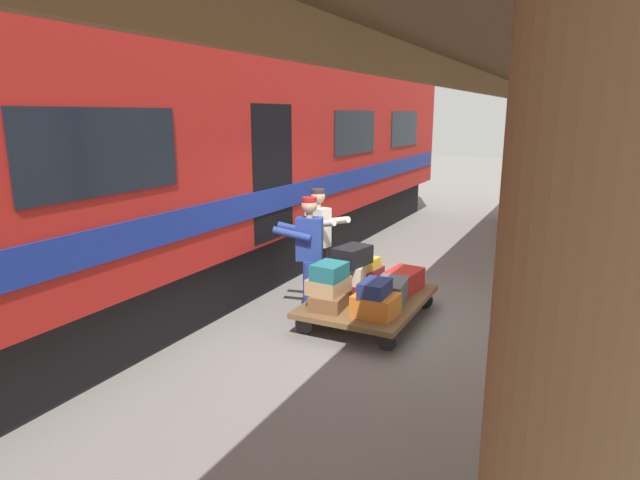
% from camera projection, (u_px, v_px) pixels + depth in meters
% --- Properties ---
extents(ground_plane, '(60.00, 60.00, 0.00)m').
position_uv_depth(ground_plane, '(402.00, 319.00, 7.50)').
color(ground_plane, slate).
extents(platform_canopy, '(3.20, 18.76, 3.56)m').
position_uv_depth(platform_canopy, '(596.00, 72.00, 5.83)').
color(platform_canopy, brown).
rests_on(platform_canopy, ground_plane).
extents(train_car, '(3.02, 17.64, 4.00)m').
position_uv_depth(train_car, '(194.00, 162.00, 8.59)').
color(train_car, '#B21E19').
rests_on(train_car, ground_plane).
extents(luggage_cart, '(1.42, 2.03, 0.32)m').
position_uv_depth(luggage_cart, '(368.00, 301.00, 7.41)').
color(luggage_cart, brown).
rests_on(luggage_cart, ground_plane).
extents(suitcase_maroon_trunk, '(0.52, 0.50, 0.21)m').
position_uv_depth(suitcase_maroon_trunk, '(347.00, 288.00, 7.51)').
color(suitcase_maroon_trunk, maroon).
rests_on(suitcase_maroon_trunk, luggage_cart).
extents(suitcase_brown_leather, '(0.46, 0.62, 0.20)m').
position_uv_depth(suitcase_brown_leather, '(330.00, 300.00, 7.03)').
color(suitcase_brown_leather, brown).
rests_on(suitcase_brown_leather, luggage_cart).
extents(suitcase_burgundy_valise, '(0.50, 0.67, 0.24)m').
position_uv_depth(suitcase_burgundy_valise, '(363.00, 276.00, 7.99)').
color(suitcase_burgundy_valise, maroon).
rests_on(suitcase_burgundy_valise, luggage_cart).
extents(suitcase_slate_roller, '(0.46, 0.66, 0.30)m').
position_uv_depth(suitcase_slate_roller, '(391.00, 291.00, 7.22)').
color(suitcase_slate_roller, '#4C515B').
rests_on(suitcase_slate_roller, luggage_cart).
extents(suitcase_orange_carryall, '(0.54, 0.50, 0.27)m').
position_uv_depth(suitcase_orange_carryall, '(376.00, 305.00, 6.74)').
color(suitcase_orange_carryall, '#CC6B23').
rests_on(suitcase_orange_carryall, luggage_cart).
extents(suitcase_red_plastic, '(0.47, 0.65, 0.30)m').
position_uv_depth(suitcase_red_plastic, '(404.00, 280.00, 7.71)').
color(suitcase_red_plastic, '#AD231E').
rests_on(suitcase_red_plastic, luggage_cart).
extents(suitcase_cream_canvas, '(0.49, 0.57, 0.24)m').
position_uv_depth(suitcase_cream_canvas, '(350.00, 272.00, 7.46)').
color(suitcase_cream_canvas, beige).
rests_on(suitcase_cream_canvas, suitcase_maroon_trunk).
extents(suitcase_tan_vintage, '(0.47, 0.53, 0.20)m').
position_uv_depth(suitcase_tan_vintage, '(328.00, 285.00, 7.00)').
color(suitcase_tan_vintage, tan).
rests_on(suitcase_tan_vintage, suitcase_brown_leather).
extents(suitcase_teal_softside, '(0.39, 0.46, 0.21)m').
position_uv_depth(suitcase_teal_softside, '(329.00, 271.00, 6.91)').
color(suitcase_teal_softside, '#1E666B').
rests_on(suitcase_teal_softside, suitcase_tan_vintage).
extents(suitcase_black_hardshell, '(0.45, 0.59, 0.26)m').
position_uv_depth(suitcase_black_hardshell, '(352.00, 256.00, 7.37)').
color(suitcase_black_hardshell, black).
rests_on(suitcase_black_hardshell, suitcase_cream_canvas).
extents(suitcase_yellow_case, '(0.46, 0.51, 0.17)m').
position_uv_depth(suitcase_yellow_case, '(363.00, 263.00, 7.93)').
color(suitcase_yellow_case, gold).
rests_on(suitcase_yellow_case, suitcase_burgundy_valise).
extents(suitcase_navy_fabric, '(0.33, 0.46, 0.18)m').
position_uv_depth(suitcase_navy_fabric, '(375.00, 288.00, 6.68)').
color(suitcase_navy_fabric, navy).
rests_on(suitcase_navy_fabric, suitcase_orange_carryall).
extents(porter_in_overalls, '(0.73, 0.57, 1.70)m').
position_uv_depth(porter_in_overalls, '(308.00, 252.00, 7.45)').
color(porter_in_overalls, navy).
rests_on(porter_in_overalls, ground_plane).
extents(porter_by_door, '(0.73, 0.55, 1.70)m').
position_uv_depth(porter_by_door, '(319.00, 239.00, 8.23)').
color(porter_by_door, '#332D28').
rests_on(porter_by_door, ground_plane).
extents(baggage_tug, '(1.23, 1.78, 1.30)m').
position_uv_depth(baggage_tug, '(536.00, 200.00, 13.81)').
color(baggage_tug, black).
rests_on(baggage_tug, ground_plane).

